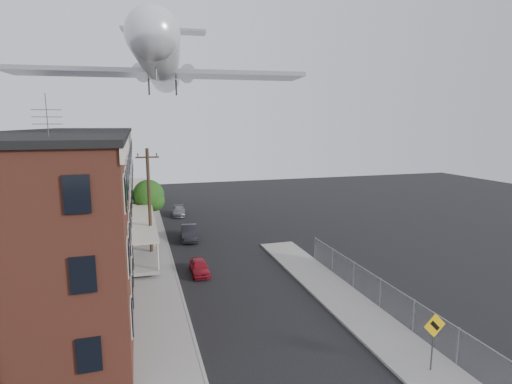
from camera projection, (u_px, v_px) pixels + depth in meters
ground at (305, 382)px, 17.02m from camera, size 120.00×120.00×0.00m
sidewalk_left at (150, 238)px, 38.10m from camera, size 3.00×62.00×0.12m
sidewalk_right at (348, 304)px, 24.24m from camera, size 3.00×26.00×0.12m
curb_left at (166, 237)px, 38.51m from camera, size 0.15×62.00×0.14m
curb_right at (327, 307)px, 23.82m from camera, size 0.15×26.00×0.14m
corner_building at (21, 243)px, 19.35m from camera, size 10.31×12.30×12.15m
row_house_a at (57, 206)px, 28.34m from camera, size 11.98×7.00×10.30m
row_house_b at (72, 190)px, 34.95m from camera, size 11.98×7.00×10.30m
row_house_c at (82, 180)px, 41.55m from camera, size 11.98×7.00×10.30m
row_house_d at (89, 172)px, 48.16m from camera, size 11.98×7.00×10.30m
row_house_e at (95, 166)px, 54.77m from camera, size 11.98×7.00×10.30m
chainlink_fence at (380, 293)px, 23.56m from camera, size 0.06×18.06×1.90m
warning_sign at (434, 333)px, 17.33m from camera, size 1.10×0.11×2.80m
utility_pole at (149, 203)px, 31.64m from camera, size 1.80×0.26×9.00m
street_tree at (150, 196)px, 41.30m from camera, size 3.22×3.20×5.20m
car_near at (199, 267)px, 29.15m from camera, size 1.29×3.18×1.08m
car_mid at (189, 233)px, 37.83m from camera, size 1.76×4.25×1.37m
car_far at (179, 211)px, 47.84m from camera, size 1.88×3.79×1.06m
airplane at (162, 64)px, 35.49m from camera, size 24.46×27.93×8.05m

